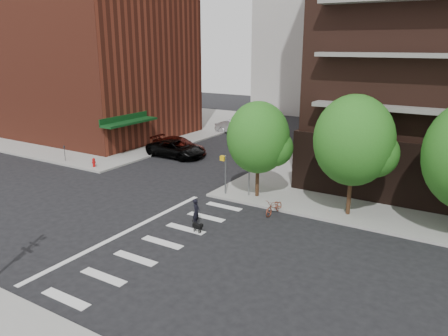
# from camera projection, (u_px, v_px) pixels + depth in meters

# --- Properties ---
(ground) EXTENTS (120.00, 120.00, 0.00)m
(ground) POSITION_uv_depth(u_px,v_px,m) (119.00, 230.00, 23.75)
(ground) COLOR black
(ground) RESTS_ON ground
(sidewalk_nw) EXTENTS (31.00, 33.00, 0.15)m
(sidewalk_nw) POSITION_uv_depth(u_px,v_px,m) (112.00, 123.00, 55.33)
(sidewalk_nw) COLOR gray
(sidewalk_nw) RESTS_ON ground
(crosswalk) EXTENTS (3.85, 13.00, 0.01)m
(crosswalk) POSITION_uv_depth(u_px,v_px,m) (150.00, 239.00, 22.64)
(crosswalk) COLOR silver
(crosswalk) RESTS_ON ground
(midrise_nw) EXTENTS (21.40, 15.50, 20.00)m
(midrise_nw) POSITION_uv_depth(u_px,v_px,m) (85.00, 40.00, 46.80)
(midrise_nw) COLOR maroon
(midrise_nw) RESTS_ON sidewalk_nw
(tree_a) EXTENTS (4.00, 4.00, 5.90)m
(tree_a) POSITION_uv_depth(u_px,v_px,m) (258.00, 138.00, 27.58)
(tree_a) COLOR #301E11
(tree_a) RESTS_ON sidewalk_ne
(tree_b) EXTENTS (4.50, 4.50, 6.65)m
(tree_b) POSITION_uv_depth(u_px,v_px,m) (354.00, 140.00, 24.41)
(tree_b) COLOR #301E11
(tree_b) RESTS_ON sidewalk_ne
(pedestrian_signal) EXTENTS (2.18, 0.67, 2.60)m
(pedestrian_signal) POSITION_uv_depth(u_px,v_px,m) (231.00, 169.00, 28.56)
(pedestrian_signal) COLOR slate
(pedestrian_signal) RESTS_ON sidewalk_ne
(fire_hydrant) EXTENTS (0.24, 0.24, 0.73)m
(fire_hydrant) POSITION_uv_depth(u_px,v_px,m) (94.00, 162.00, 35.28)
(fire_hydrant) COLOR #A50C0C
(fire_hydrant) RESTS_ON sidewalk_nw
(parking_meter) EXTENTS (0.10, 0.08, 1.32)m
(parking_meter) POSITION_uv_depth(u_px,v_px,m) (65.00, 152.00, 36.94)
(parking_meter) COLOR black
(parking_meter) RESTS_ON sidewalk_nw
(parked_car_black) EXTENTS (2.64, 5.50, 1.51)m
(parked_car_black) POSITION_uv_depth(u_px,v_px,m) (176.00, 149.00, 38.82)
(parked_car_black) COLOR black
(parked_car_black) RESTS_ON ground
(parked_car_maroon) EXTENTS (2.29, 5.35, 1.54)m
(parked_car_maroon) POSITION_uv_depth(u_px,v_px,m) (179.00, 146.00, 39.90)
(parked_car_maroon) COLOR #410D08
(parked_car_maroon) RESTS_ON ground
(parked_car_silver) EXTENTS (1.59, 4.47, 1.47)m
(parked_car_silver) POSITION_uv_depth(u_px,v_px,m) (235.00, 127.00, 49.06)
(parked_car_silver) COLOR #96999D
(parked_car_silver) RESTS_ON ground
(scooter) EXTENTS (0.76, 1.82, 0.94)m
(scooter) POSITION_uv_depth(u_px,v_px,m) (274.00, 207.00, 25.82)
(scooter) COLOR brown
(scooter) RESTS_ON ground
(dog_walker) EXTENTS (0.65, 0.51, 1.55)m
(dog_walker) POSITION_uv_depth(u_px,v_px,m) (196.00, 212.00, 24.18)
(dog_walker) COLOR black
(dog_walker) RESTS_ON ground
(dog) EXTENTS (0.69, 0.28, 0.58)m
(dog) POSITION_uv_depth(u_px,v_px,m) (198.00, 226.00, 23.31)
(dog) COLOR black
(dog) RESTS_ON ground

